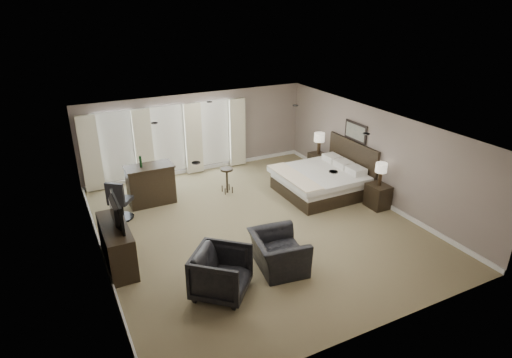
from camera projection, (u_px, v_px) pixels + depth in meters
name	position (u px, v px, depth m)	size (l,w,h in m)	color
room	(256.00, 179.00, 10.44)	(7.60, 8.60, 2.64)	#786C4C
window_bay	(169.00, 141.00, 13.43)	(5.25, 0.20, 2.30)	silver
bed	(322.00, 170.00, 12.44)	(2.30, 2.20, 1.47)	silver
nightstand_near	(378.00, 196.00, 11.78)	(0.50, 0.61, 0.66)	black
nightstand_far	(318.00, 163.00, 14.16)	(0.48, 0.58, 0.63)	black
lamp_near	(380.00, 174.00, 11.52)	(0.31, 0.31, 0.64)	beige
lamp_far	(319.00, 144.00, 13.90)	(0.34, 0.34, 0.71)	beige
wall_art	(355.00, 132.00, 12.50)	(0.04, 0.96, 0.56)	slate
dresser	(117.00, 245.00, 9.16)	(0.54, 1.66, 0.97)	black
tv	(114.00, 223.00, 8.95)	(1.08, 0.62, 0.14)	black
armchair_near	(278.00, 247.00, 9.03)	(1.21, 0.79, 1.06)	black
armchair_far	(221.00, 271.00, 8.25)	(1.02, 0.95, 1.05)	black
bar_counter	(151.00, 184.00, 11.92)	(1.30, 0.68, 1.14)	black
bar_stool_left	(155.00, 179.00, 12.66)	(0.39, 0.39, 0.83)	black
bar_stool_right	(227.00, 181.00, 12.63)	(0.37, 0.37, 0.77)	black
desk_chair	(121.00, 199.00, 11.08)	(0.56, 0.56, 1.11)	black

